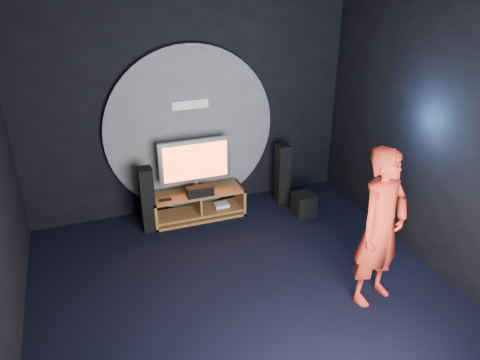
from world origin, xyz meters
name	(u,v)px	position (x,y,z in m)	size (l,w,h in m)	color
floor	(247,298)	(0.00, 0.00, 0.00)	(5.00, 5.00, 0.00)	black
back_wall	(188,101)	(0.00, 2.50, 1.75)	(5.00, 0.04, 3.50)	black
front_wall	(399,330)	(0.00, -2.50, 1.75)	(5.00, 0.04, 3.50)	black
right_wall	(442,136)	(2.50, 0.00, 1.75)	(0.04, 5.00, 3.50)	black
wall_disc_panel	(190,130)	(0.00, 2.44, 1.30)	(2.60, 0.11, 2.60)	#515156
media_console	(199,206)	(-0.02, 2.05, 0.19)	(1.42, 0.45, 0.45)	#9F6431
tv	(195,163)	(-0.03, 2.12, 0.90)	(1.10, 0.22, 0.82)	#AAAAB1
center_speaker	(200,191)	(-0.03, 1.90, 0.53)	(0.40, 0.15, 0.15)	black
remote	(166,200)	(-0.55, 1.93, 0.46)	(0.18, 0.05, 0.02)	black
tower_speaker_left	(147,200)	(-0.81, 1.96, 0.50)	(0.20, 0.22, 1.00)	black
tower_speaker_right	(282,174)	(1.41, 2.09, 0.50)	(0.20, 0.22, 1.00)	black
subwoofer	(304,204)	(1.56, 1.58, 0.18)	(0.32, 0.32, 0.35)	black
player	(381,228)	(1.43, -0.47, 0.96)	(0.70, 0.46, 1.92)	red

